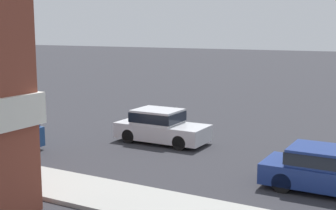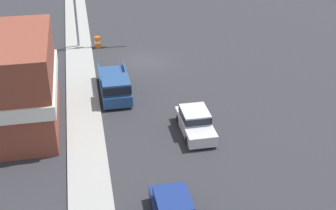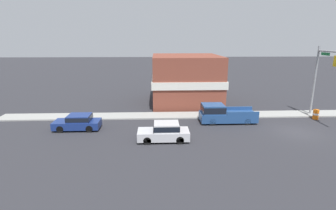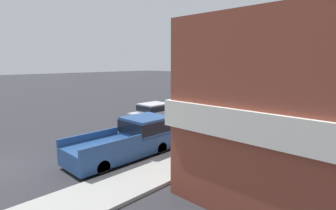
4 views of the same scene
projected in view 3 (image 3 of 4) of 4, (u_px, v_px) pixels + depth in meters
ground_plane at (296, 132)px, 24.18m from camera, size 200.00×200.00×0.00m
sidewalk_curb at (270, 114)px, 29.68m from camera, size 2.40×60.00×0.14m
near_signal_assembly at (331, 68)px, 26.15m from camera, size 8.01×0.49×7.64m
car_lead at (165, 131)px, 22.07m from camera, size 1.86×4.32×1.57m
car_oncoming at (78, 122)px, 24.77m from camera, size 1.89×4.28×1.44m
pickup_truck_parked at (222, 114)px, 26.83m from camera, size 2.12×5.70×1.91m
construction_barrel at (316, 114)px, 27.99m from camera, size 0.61×0.61×1.04m
corner_brick_building at (186, 79)px, 34.74m from camera, size 9.68×8.92×6.27m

